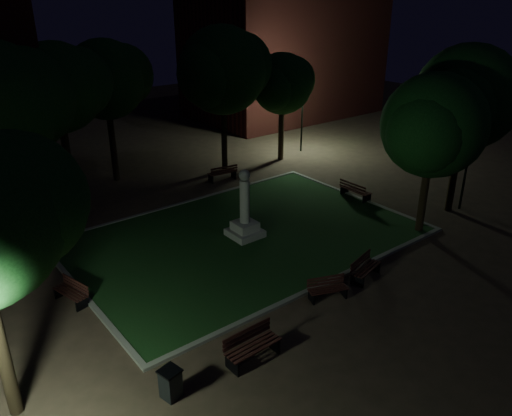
{
  "coord_description": "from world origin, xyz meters",
  "views": [
    {
      "loc": [
        -12.25,
        -14.35,
        10.4
      ],
      "look_at": [
        -0.15,
        1.0,
        1.85
      ],
      "focal_mm": 35.0,
      "sensor_mm": 36.0,
      "label": 1
    }
  ],
  "objects": [
    {
      "name": "bench_west_near",
      "position": [
        -4.8,
        -4.69,
        0.47
      ],
      "size": [
        1.83,
        0.68,
        1.0
      ],
      "rotation": [
        0.0,
        0.0,
        0.02
      ],
      "color": "black",
      "rests_on": "ground"
    },
    {
      "name": "bench_near_left",
      "position": [
        -0.59,
        -3.78,
        0.38
      ],
      "size": [
        1.56,
        1.0,
        0.81
      ],
      "rotation": [
        0.0,
        0.0,
        -0.36
      ],
      "color": "black",
      "rests_on": "ground"
    },
    {
      "name": "tree_se",
      "position": [
        6.93,
        -2.54,
        5.06
      ],
      "size": [
        5.59,
        4.57,
        7.35
      ],
      "color": "black",
      "rests_on": "ground"
    },
    {
      "name": "tree_ne",
      "position": [
        8.94,
        9.75,
        4.99
      ],
      "size": [
        4.74,
        3.87,
        6.93
      ],
      "color": "black",
      "rests_on": "ground"
    },
    {
      "name": "bench_far_side",
      "position": [
        3.47,
        8.78,
        0.45
      ],
      "size": [
        1.79,
        0.85,
        0.95
      ],
      "rotation": [
        0.0,
        0.0,
        2.99
      ],
      "color": "black",
      "rests_on": "ground"
    },
    {
      "name": "lamppost_ne",
      "position": [
        11.2,
        10.28,
        2.89
      ],
      "size": [
        1.18,
        0.28,
        4.08
      ],
      "color": "black",
      "rests_on": "ground"
    },
    {
      "name": "lamppost_se",
      "position": [
        10.73,
        -2.27,
        3.21
      ],
      "size": [
        1.18,
        0.28,
        4.61
      ],
      "color": "black",
      "rests_on": "ground"
    },
    {
      "name": "lawn",
      "position": [
        0.0,
        2.0,
        0.04
      ],
      "size": [
        15.0,
        10.0,
        0.08
      ],
      "primitive_type": "cube",
      "color": "#1A3D18",
      "rests_on": "ground"
    },
    {
      "name": "monument",
      "position": [
        0.0,
        2.0,
        0.96
      ],
      "size": [
        1.4,
        1.4,
        3.2
      ],
      "color": "#9E9A90",
      "rests_on": "lawn"
    },
    {
      "name": "bench_near_right",
      "position": [
        1.57,
        -3.69,
        0.42
      ],
      "size": [
        1.7,
        0.92,
        0.88
      ],
      "rotation": [
        0.0,
        0.0,
        0.24
      ],
      "color": "black",
      "rests_on": "ground"
    },
    {
      "name": "tree_east",
      "position": [
        10.2,
        -2.02,
        5.79
      ],
      "size": [
        6.11,
        4.99,
        8.28
      ],
      "color": "black",
      "rests_on": "ground"
    },
    {
      "name": "building_far",
      "position": [
        18.0,
        20.0,
        6.0
      ],
      "size": [
        16.0,
        10.0,
        12.0
      ],
      "primitive_type": "cube",
      "color": "#571D18",
      "rests_on": "ground"
    },
    {
      "name": "tree_north_wl",
      "position": [
        -5.3,
        8.57,
        6.44
      ],
      "size": [
        4.94,
        4.03,
        8.47
      ],
      "color": "black",
      "rests_on": "ground"
    },
    {
      "name": "bench_right_side",
      "position": [
        7.44,
        1.99,
        0.46
      ],
      "size": [
        0.65,
        1.8,
        0.98
      ],
      "rotation": [
        0.0,
        0.0,
        1.58
      ],
      "color": "black",
      "rests_on": "ground"
    },
    {
      "name": "trash_bin",
      "position": [
        -7.51,
        -4.53,
        0.47
      ],
      "size": [
        0.64,
        0.64,
        0.92
      ],
      "color": "black",
      "rests_on": "ground"
    },
    {
      "name": "ground",
      "position": [
        0.0,
        0.0,
        0.0
      ],
      "size": [
        80.0,
        80.0,
        0.0
      ],
      "primitive_type": "plane",
      "color": "#473529"
    },
    {
      "name": "tree_north_er",
      "position": [
        4.66,
        10.07,
        6.16
      ],
      "size": [
        6.28,
        5.13,
        8.73
      ],
      "color": "black",
      "rests_on": "ground"
    },
    {
      "name": "tree_far_north",
      "position": [
        -1.34,
        12.8,
        5.88
      ],
      "size": [
        5.42,
        4.42,
        8.1
      ],
      "color": "black",
      "rests_on": "ground"
    },
    {
      "name": "lawn_kerb",
      "position": [
        0.0,
        2.0,
        0.06
      ],
      "size": [
        15.4,
        10.4,
        0.12
      ],
      "color": "slate",
      "rests_on": "ground"
    },
    {
      "name": "bench_left_side",
      "position": [
        -8.02,
        1.76,
        0.39
      ],
      "size": [
        0.89,
        1.6,
        0.83
      ],
      "rotation": [
        0.0,
        0.0,
        -1.31
      ],
      "color": "black",
      "rests_on": "ground"
    }
  ]
}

